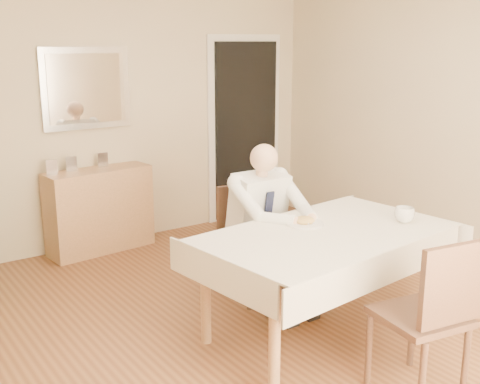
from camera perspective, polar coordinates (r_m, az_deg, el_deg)
room at (r=3.88m, az=2.97°, el=3.98°), size 5.00×5.02×2.60m
doorway at (r=6.79m, az=0.49°, el=5.84°), size 0.96×0.07×2.10m
mirror at (r=5.88m, az=-14.36°, el=9.50°), size 0.86×0.04×0.76m
dining_table at (r=4.07m, az=8.13°, el=-4.84°), size 1.82×1.19×0.75m
chair_far at (r=4.77m, az=0.84°, el=-4.01°), size 0.46×0.46×0.88m
chair_near at (r=3.56m, az=17.86°, el=-10.54°), size 0.52×0.52×0.95m
seated_man at (r=4.49m, az=2.98°, el=-2.58°), size 0.48×0.72×1.24m
plate at (r=4.17m, az=6.14°, el=-2.98°), size 0.26×0.26×0.02m
food at (r=4.16m, az=6.15°, el=-2.69°), size 0.14×0.14×0.06m
knife at (r=4.15m, az=7.11°, el=-2.86°), size 0.01×0.13×0.01m
fork at (r=4.10m, az=6.28°, el=-3.05°), size 0.01×0.13×0.01m
coffee_mug at (r=4.34m, az=15.32°, el=-2.10°), size 0.15×0.15×0.11m
sideboard at (r=5.94m, az=-13.16°, el=-1.69°), size 1.03×0.43×0.80m
photo_frame_left at (r=5.69m, az=-17.43°, el=2.24°), size 0.10×0.02×0.14m
photo_frame_center at (r=5.80m, az=-15.70°, el=2.57°), size 0.10×0.02×0.14m
photo_frame_right at (r=5.93m, az=-12.88°, el=2.99°), size 0.10×0.02×0.14m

